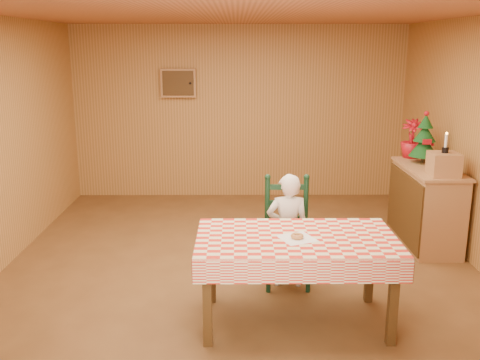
# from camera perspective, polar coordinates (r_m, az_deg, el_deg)

# --- Properties ---
(ground) EXTENTS (6.00, 6.00, 0.00)m
(ground) POSITION_cam_1_polar(r_m,az_deg,el_deg) (5.62, 0.01, -9.95)
(ground) COLOR brown
(ground) RESTS_ON ground
(cabin_walls) EXTENTS (5.10, 6.05, 2.65)m
(cabin_walls) POSITION_cam_1_polar(r_m,az_deg,el_deg) (5.68, -0.05, 9.43)
(cabin_walls) COLOR #B07C3F
(cabin_walls) RESTS_ON ground
(dining_table) EXTENTS (1.66, 0.96, 0.77)m
(dining_table) POSITION_cam_1_polar(r_m,az_deg,el_deg) (4.47, 6.01, -6.99)
(dining_table) COLOR #492F13
(dining_table) RESTS_ON ground
(ladder_chair) EXTENTS (0.44, 0.40, 1.08)m
(ladder_chair) POSITION_cam_1_polar(r_m,az_deg,el_deg) (5.27, 5.03, -5.77)
(ladder_chair) COLOR black
(ladder_chair) RESTS_ON ground
(seated_child) EXTENTS (0.41, 0.27, 1.12)m
(seated_child) POSITION_cam_1_polar(r_m,az_deg,el_deg) (5.19, 5.10, -5.38)
(seated_child) COLOR white
(seated_child) RESTS_ON ground
(napkin) EXTENTS (0.34, 0.34, 0.00)m
(napkin) POSITION_cam_1_polar(r_m,az_deg,el_deg) (4.39, 6.11, -6.21)
(napkin) COLOR white
(napkin) RESTS_ON dining_table
(donut) EXTENTS (0.11, 0.11, 0.04)m
(donut) POSITION_cam_1_polar(r_m,az_deg,el_deg) (4.39, 6.12, -5.97)
(donut) COLOR #B57941
(donut) RESTS_ON napkin
(shelf_unit) EXTENTS (0.54, 1.24, 0.93)m
(shelf_unit) POSITION_cam_1_polar(r_m,az_deg,el_deg) (6.65, 19.18, -2.61)
(shelf_unit) COLOR tan
(shelf_unit) RESTS_ON ground
(crate) EXTENTS (0.31, 0.31, 0.25)m
(crate) POSITION_cam_1_polar(r_m,az_deg,el_deg) (6.15, 20.91, 1.59)
(crate) COLOR tan
(crate) RESTS_ON shelf_unit
(christmas_tree) EXTENTS (0.34, 0.34, 0.62)m
(christmas_tree) POSITION_cam_1_polar(r_m,az_deg,el_deg) (6.71, 19.07, 4.10)
(christmas_tree) COLOR #492F13
(christmas_tree) RESTS_ON shelf_unit
(flower_arrangement) EXTENTS (0.33, 0.33, 0.48)m
(flower_arrangement) POSITION_cam_1_polar(r_m,az_deg,el_deg) (6.99, 17.86, 4.23)
(flower_arrangement) COLOR #AB0F1B
(flower_arrangement) RESTS_ON shelf_unit
(candle_set) EXTENTS (0.07, 0.07, 0.22)m
(candle_set) POSITION_cam_1_polar(r_m,az_deg,el_deg) (6.11, 21.07, 3.32)
(candle_set) COLOR black
(candle_set) RESTS_ON crate
(storage_bin) EXTENTS (0.44, 0.44, 0.44)m
(storage_bin) POSITION_cam_1_polar(r_m,az_deg,el_deg) (6.48, 19.95, -5.39)
(storage_bin) COLOR black
(storage_bin) RESTS_ON ground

